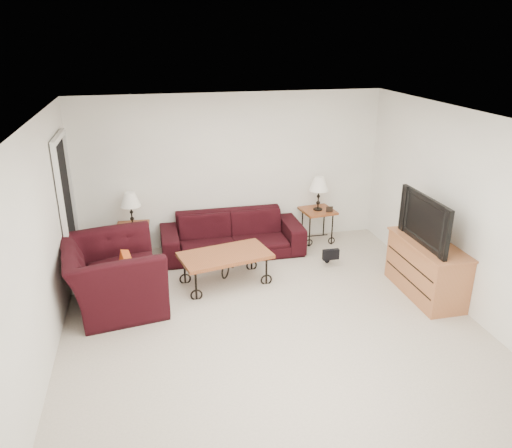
% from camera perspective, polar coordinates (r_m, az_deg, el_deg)
% --- Properties ---
extents(ground, '(5.00, 5.00, 0.00)m').
position_cam_1_polar(ground, '(6.32, 1.43, -10.75)').
color(ground, beige).
rests_on(ground, ground).
extents(wall_back, '(5.00, 0.02, 2.50)m').
position_cam_1_polar(wall_back, '(8.09, -2.83, 6.17)').
color(wall_back, white).
rests_on(wall_back, ground).
extents(wall_front, '(5.00, 0.02, 2.50)m').
position_cam_1_polar(wall_front, '(3.67, 11.46, -14.18)').
color(wall_front, white).
rests_on(wall_front, ground).
extents(wall_left, '(0.02, 5.00, 2.50)m').
position_cam_1_polar(wall_left, '(5.72, -23.53, -2.15)').
color(wall_left, white).
rests_on(wall_left, ground).
extents(wall_right, '(0.02, 5.00, 2.50)m').
position_cam_1_polar(wall_right, '(6.79, 22.46, 1.57)').
color(wall_right, white).
rests_on(wall_right, ground).
extents(ceiling, '(5.00, 5.00, 0.00)m').
position_cam_1_polar(ceiling, '(5.43, 1.67, 12.23)').
color(ceiling, white).
rests_on(ceiling, wall_back).
extents(doorway, '(0.08, 0.94, 2.04)m').
position_cam_1_polar(doorway, '(7.32, -20.97, 1.23)').
color(doorway, black).
rests_on(doorway, ground).
extents(sofa, '(2.25, 0.88, 0.66)m').
position_cam_1_polar(sofa, '(7.92, -2.78, -1.20)').
color(sofa, black).
rests_on(sofa, ground).
extents(side_table_left, '(0.52, 0.52, 0.54)m').
position_cam_1_polar(side_table_left, '(8.02, -13.90, -2.00)').
color(side_table_left, brown).
rests_on(side_table_left, ground).
extents(side_table_right, '(0.58, 0.58, 0.57)m').
position_cam_1_polar(side_table_right, '(8.46, 7.07, -0.16)').
color(side_table_right, brown).
rests_on(side_table_right, ground).
extents(lamp_left, '(0.32, 0.32, 0.54)m').
position_cam_1_polar(lamp_left, '(7.82, -14.25, 1.65)').
color(lamp_left, black).
rests_on(lamp_left, side_table_left).
extents(lamp_right, '(0.36, 0.36, 0.57)m').
position_cam_1_polar(lamp_right, '(8.27, 7.25, 3.51)').
color(lamp_right, black).
rests_on(lamp_right, side_table_right).
extents(photo_frame_left, '(0.11, 0.03, 0.09)m').
position_cam_1_polar(photo_frame_left, '(7.77, -15.21, -0.37)').
color(photo_frame_left, black).
rests_on(photo_frame_left, side_table_left).
extents(photo_frame_right, '(0.11, 0.03, 0.09)m').
position_cam_1_polar(photo_frame_right, '(8.27, 8.50, 1.70)').
color(photo_frame_right, black).
rests_on(photo_frame_right, side_table_right).
extents(coffee_table, '(1.36, 0.92, 0.47)m').
position_cam_1_polar(coffee_table, '(7.02, -3.56, -5.18)').
color(coffee_table, brown).
rests_on(coffee_table, ground).
extents(armchair, '(1.37, 1.51, 0.88)m').
position_cam_1_polar(armchair, '(6.64, -16.16, -5.68)').
color(armchair, black).
rests_on(armchair, ground).
extents(throw_pillow, '(0.16, 0.41, 0.40)m').
position_cam_1_polar(throw_pillow, '(6.55, -14.94, -5.14)').
color(throw_pillow, '#B14F16').
rests_on(throw_pillow, armchair).
extents(tv_stand, '(0.53, 1.27, 0.76)m').
position_cam_1_polar(tv_stand, '(7.06, 19.10, -4.90)').
color(tv_stand, '#AA623F').
rests_on(tv_stand, ground).
extents(television, '(0.15, 1.13, 0.65)m').
position_cam_1_polar(television, '(6.78, 19.67, 0.46)').
color(television, black).
rests_on(television, tv_stand).
extents(backpack, '(0.47, 0.43, 0.50)m').
position_cam_1_polar(backpack, '(7.68, 8.31, -2.78)').
color(backpack, black).
rests_on(backpack, ground).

